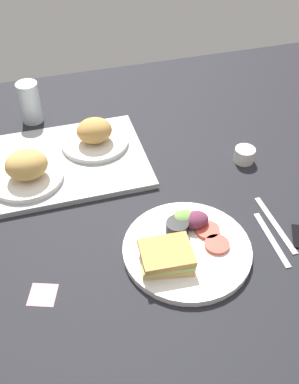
{
  "coord_description": "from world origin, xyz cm",
  "views": [
    {
      "loc": [
        -20.55,
        -75.09,
        79.41
      ],
      "look_at": [
        2.0,
        3.0,
        4.0
      ],
      "focal_mm": 42.55,
      "sensor_mm": 36.0,
      "label": 1
    }
  ],
  "objects_px": {
    "bread_plate_near": "(26,170)",
    "sticky_note": "(43,295)",
    "plate_with_salad": "(184,246)",
    "drinking_glass": "(30,102)",
    "fork": "(272,239)",
    "espresso_cup": "(244,155)",
    "serving_tray": "(63,162)",
    "knife": "(275,224)",
    "bread_plate_far": "(95,136)"
  },
  "relations": [
    {
      "from": "bread_plate_near",
      "to": "knife",
      "type": "height_order",
      "value": "bread_plate_near"
    },
    {
      "from": "serving_tray",
      "to": "bread_plate_near",
      "type": "bearing_deg",
      "value": -150.38
    },
    {
      "from": "serving_tray",
      "to": "plate_with_salad",
      "type": "xyz_separation_m",
      "value": [
        0.22,
        -0.38,
        0.01
      ]
    },
    {
      "from": "bread_plate_near",
      "to": "knife",
      "type": "bearing_deg",
      "value": -29.54
    },
    {
      "from": "drinking_glass",
      "to": "knife",
      "type": "relative_size",
      "value": 0.67
    },
    {
      "from": "bread_plate_near",
      "to": "espresso_cup",
      "type": "bearing_deg",
      "value": -6.54
    },
    {
      "from": "plate_with_salad",
      "to": "fork",
      "type": "height_order",
      "value": "plate_with_salad"
    },
    {
      "from": "drinking_glass",
      "to": "fork",
      "type": "bearing_deg",
      "value": -53.44
    },
    {
      "from": "plate_with_salad",
      "to": "knife",
      "type": "bearing_deg",
      "value": 3.84
    },
    {
      "from": "serving_tray",
      "to": "sticky_note",
      "type": "relative_size",
      "value": 8.04
    },
    {
      "from": "drinking_glass",
      "to": "plate_with_salad",
      "type": "bearing_deg",
      "value": -66.29
    },
    {
      "from": "plate_with_salad",
      "to": "sticky_note",
      "type": "height_order",
      "value": "plate_with_salad"
    },
    {
      "from": "bread_plate_far",
      "to": "fork",
      "type": "xyz_separation_m",
      "value": [
        0.32,
        -0.45,
        -0.04
      ]
    },
    {
      "from": "bread_plate_near",
      "to": "plate_with_salad",
      "type": "bearing_deg",
      "value": -46.32
    },
    {
      "from": "plate_with_salad",
      "to": "drinking_glass",
      "type": "xyz_separation_m",
      "value": [
        -0.27,
        0.62,
        0.05
      ]
    },
    {
      "from": "bread_plate_far",
      "to": "espresso_cup",
      "type": "distance_m",
      "value": 0.42
    },
    {
      "from": "bread_plate_near",
      "to": "fork",
      "type": "distance_m",
      "value": 0.63
    },
    {
      "from": "espresso_cup",
      "to": "knife",
      "type": "height_order",
      "value": "espresso_cup"
    },
    {
      "from": "drinking_glass",
      "to": "sticky_note",
      "type": "height_order",
      "value": "drinking_glass"
    },
    {
      "from": "fork",
      "to": "sticky_note",
      "type": "height_order",
      "value": "fork"
    },
    {
      "from": "espresso_cup",
      "to": "fork",
      "type": "relative_size",
      "value": 0.33
    },
    {
      "from": "bread_plate_near",
      "to": "knife",
      "type": "xyz_separation_m",
      "value": [
        0.55,
        -0.31,
        -0.05
      ]
    },
    {
      "from": "bread_plate_far",
      "to": "fork",
      "type": "bearing_deg",
      "value": -54.53
    },
    {
      "from": "serving_tray",
      "to": "drinking_glass",
      "type": "xyz_separation_m",
      "value": [
        -0.06,
        0.24,
        0.06
      ]
    },
    {
      "from": "espresso_cup",
      "to": "fork",
      "type": "height_order",
      "value": "espresso_cup"
    },
    {
      "from": "plate_with_salad",
      "to": "drinking_glass",
      "type": "relative_size",
      "value": 2.27
    },
    {
      "from": "serving_tray",
      "to": "fork",
      "type": "distance_m",
      "value": 0.59
    },
    {
      "from": "sticky_note",
      "to": "plate_with_salad",
      "type": "bearing_deg",
      "value": 5.33
    },
    {
      "from": "drinking_glass",
      "to": "espresso_cup",
      "type": "height_order",
      "value": "drinking_glass"
    },
    {
      "from": "serving_tray",
      "to": "bread_plate_far",
      "type": "relative_size",
      "value": 2.37
    },
    {
      "from": "plate_with_salad",
      "to": "sticky_note",
      "type": "relative_size",
      "value": 5.15
    },
    {
      "from": "knife",
      "to": "sticky_note",
      "type": "distance_m",
      "value": 0.56
    },
    {
      "from": "plate_with_salad",
      "to": "knife",
      "type": "xyz_separation_m",
      "value": [
        0.24,
        0.02,
        -0.01
      ]
    },
    {
      "from": "plate_with_salad",
      "to": "drinking_glass",
      "type": "distance_m",
      "value": 0.68
    },
    {
      "from": "knife",
      "to": "sticky_note",
      "type": "xyz_separation_m",
      "value": [
        -0.55,
        -0.05,
        -0.0
      ]
    },
    {
      "from": "bread_plate_far",
      "to": "knife",
      "type": "xyz_separation_m",
      "value": [
        0.35,
        -0.41,
        -0.04
      ]
    },
    {
      "from": "espresso_cup",
      "to": "plate_with_salad",
      "type": "bearing_deg",
      "value": -135.75
    },
    {
      "from": "espresso_cup",
      "to": "sticky_note",
      "type": "height_order",
      "value": "espresso_cup"
    },
    {
      "from": "fork",
      "to": "espresso_cup",
      "type": "bearing_deg",
      "value": -10.58
    },
    {
      "from": "bread_plate_near",
      "to": "sticky_note",
      "type": "distance_m",
      "value": 0.36
    },
    {
      "from": "fork",
      "to": "knife",
      "type": "relative_size",
      "value": 0.89
    },
    {
      "from": "bread_plate_near",
      "to": "espresso_cup",
      "type": "relative_size",
      "value": 3.46
    },
    {
      "from": "fork",
      "to": "bread_plate_far",
      "type": "bearing_deg",
      "value": 36.94
    },
    {
      "from": "plate_with_salad",
      "to": "fork",
      "type": "bearing_deg",
      "value": -6.66
    },
    {
      "from": "plate_with_salad",
      "to": "espresso_cup",
      "type": "relative_size",
      "value": 5.15
    },
    {
      "from": "drinking_glass",
      "to": "bread_plate_near",
      "type": "bearing_deg",
      "value": -97.34
    },
    {
      "from": "plate_with_salad",
      "to": "espresso_cup",
      "type": "distance_m",
      "value": 0.37
    },
    {
      "from": "espresso_cup",
      "to": "sticky_note",
      "type": "bearing_deg",
      "value": -153.63
    },
    {
      "from": "fork",
      "to": "sticky_note",
      "type": "xyz_separation_m",
      "value": [
        -0.52,
        -0.01,
        -0.0
      ]
    },
    {
      "from": "fork",
      "to": "knife",
      "type": "distance_m",
      "value": 0.05
    }
  ]
}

